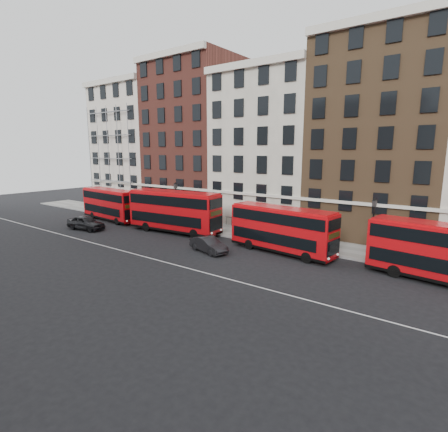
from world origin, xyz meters
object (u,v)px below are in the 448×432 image
Objects in this scene: bus_b at (174,211)px; bus_c at (281,229)px; bus_d at (445,252)px; car_front at (208,245)px; car_rear at (86,223)px; bus_a at (110,204)px.

bus_b is 1.12× the size of bus_c.
bus_d is 2.43× the size of car_front.
car_front is at bearing -139.43° from bus_c.
bus_d is (26.14, 0.01, -0.27)m from bus_b.
bus_b reaches higher than bus_d.
car_front is (8.03, -3.72, -1.84)m from bus_b.
bus_b is 26.14m from bus_d.
bus_c is 12.61m from bus_d.
car_front is (17.48, 1.44, -0.13)m from car_rear.
car_rear reaches higher than car_front.
bus_b is 10.91m from car_rear.
bus_c is 2.42× the size of car_front.
bus_d is (37.96, 0.00, 0.02)m from bus_a.
car_rear is at bearing -156.69° from bus_b.
bus_d is at bearing 6.41° from bus_c.
bus_a is 0.99× the size of bus_d.
bus_b reaches higher than bus_c.
bus_d reaches higher than car_front.
bus_c is (13.53, 0.01, -0.27)m from bus_b.
car_rear is (-22.98, -5.17, -1.44)m from bus_c.
bus_d is 18.56m from car_front.
car_rear is (2.37, -5.17, -1.42)m from bus_a.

